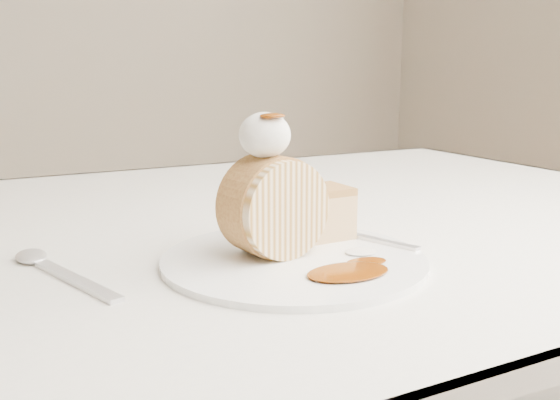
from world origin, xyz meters
TOP-DOWN VIEW (x-y plane):
  - table at (0.00, 0.20)m, footprint 1.40×0.90m
  - plate at (-0.01, 0.01)m, footprint 0.26×0.26m
  - roulade_slice at (-0.02, 0.02)m, footprint 0.10×0.07m
  - cake_chunk at (0.05, 0.06)m, footprint 0.06×0.05m
  - whipped_cream at (-0.03, 0.03)m, footprint 0.05×0.05m
  - caramel_drizzle at (-0.03, 0.02)m, footprint 0.02×0.02m
  - caramel_pool at (0.01, -0.06)m, footprint 0.08×0.05m
  - fork at (0.10, 0.02)m, footprint 0.07×0.15m
  - spoon at (-0.20, 0.05)m, footprint 0.08×0.17m

SIDE VIEW (x-z plane):
  - table at x=0.00m, z-range 0.29..1.04m
  - spoon at x=-0.20m, z-range 0.75..0.75m
  - plate at x=-0.01m, z-range 0.75..0.76m
  - fork at x=0.10m, z-range 0.76..0.76m
  - caramel_pool at x=0.01m, z-range 0.76..0.76m
  - cake_chunk at x=0.05m, z-range 0.76..0.80m
  - roulade_slice at x=-0.02m, z-range 0.76..0.85m
  - whipped_cream at x=-0.03m, z-range 0.85..0.90m
  - caramel_drizzle at x=-0.03m, z-range 0.90..0.90m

